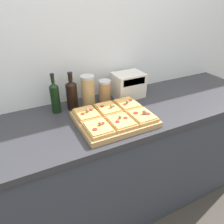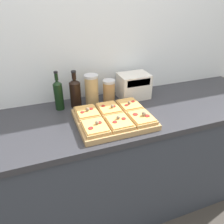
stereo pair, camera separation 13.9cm
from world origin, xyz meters
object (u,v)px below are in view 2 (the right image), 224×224
wine_bottle (75,92)px  olive_oil_bottle (58,94)px  grain_jar_short (109,91)px  cutting_board (114,119)px  grain_jar_tall (92,90)px  toaster_oven (134,86)px

wine_bottle → olive_oil_bottle: bearing=180.0°
olive_oil_bottle → grain_jar_short: (0.37, -0.00, -0.03)m
cutting_board → grain_jar_short: (0.07, 0.29, 0.07)m
wine_bottle → grain_jar_short: 0.25m
wine_bottle → grain_jar_short: (0.25, 0.00, -0.03)m
grain_jar_tall → toaster_oven: (0.33, -0.00, -0.02)m
cutting_board → wine_bottle: size_ratio=1.76×
grain_jar_short → cutting_board: bearing=-104.1°
grain_jar_tall → olive_oil_bottle: bearing=180.0°
grain_jar_tall → grain_jar_short: grain_jar_tall is taller
olive_oil_bottle → grain_jar_short: 0.37m
olive_oil_bottle → toaster_oven: 0.57m
cutting_board → grain_jar_tall: 0.31m
cutting_board → grain_jar_tall: bearing=101.1°
toaster_oven → olive_oil_bottle: bearing=179.9°
cutting_board → grain_jar_tall: grain_jar_tall is taller
cutting_board → wine_bottle: (-0.18, 0.29, 0.09)m
cutting_board → olive_oil_bottle: size_ratio=1.70×
grain_jar_tall → grain_jar_short: size_ratio=1.34×
wine_bottle → grain_jar_short: size_ratio=1.60×
wine_bottle → grain_jar_tall: size_ratio=1.20×
wine_bottle → toaster_oven: (0.45, -0.00, -0.01)m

